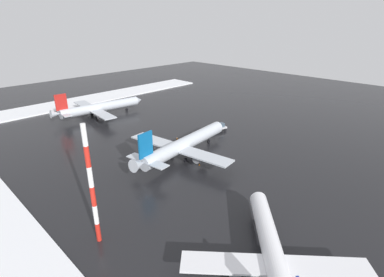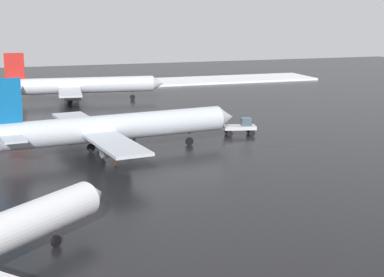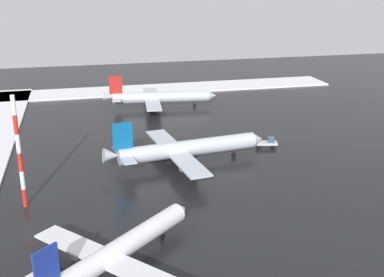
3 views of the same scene
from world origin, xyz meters
name	(u,v)px [view 2 (image 2 of 3)]	position (x,y,z in m)	size (l,w,h in m)	color
ground_plane	(164,149)	(0.00, 0.00, 0.00)	(240.00, 240.00, 0.00)	black
snow_bank_left	(86,85)	(-67.00, 0.00, 0.25)	(14.00, 116.00, 0.49)	white
airplane_distant_tail	(111,128)	(0.51, -7.01, 3.36)	(28.48, 34.18, 10.16)	silver
airplane_far_rear	(79,85)	(-43.69, -4.77, 3.20)	(27.13, 32.62, 9.68)	silver
pushback_tug	(241,126)	(-4.64, 12.91, 1.28)	(3.17, 4.97, 2.50)	silver
ground_crew_beside_wing	(129,140)	(-2.48, -4.13, 0.97)	(0.36, 0.36, 1.71)	black
ground_crew_mid_apron	(134,132)	(-6.87, -2.40, 0.97)	(0.36, 0.36, 1.71)	black
traffic_cone_near_nose	(115,163)	(6.38, -7.74, 0.28)	(0.36, 0.36, 0.55)	orange
traffic_cone_mid_line	(61,138)	(-9.57, -12.22, 0.28)	(0.36, 0.36, 0.55)	orange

